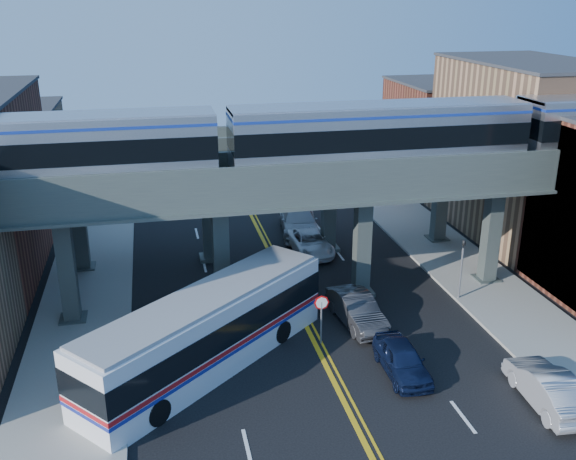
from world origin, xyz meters
name	(u,v)px	position (x,y,z in m)	size (l,w,h in m)	color
ground	(331,377)	(0.00, 0.00, 0.00)	(120.00, 120.00, 0.00)	black
sidewalk_west	(86,302)	(-11.50, 10.00, 0.08)	(5.00, 70.00, 0.16)	gray
sidewalk_east	(463,268)	(11.50, 10.00, 0.08)	(5.00, 70.00, 0.16)	gray
building_west_c	(8,160)	(-18.50, 29.00, 4.00)	(8.00, 10.00, 8.00)	#A37454
building_east_b	(523,150)	(18.50, 16.00, 6.00)	(8.00, 14.00, 12.00)	#A37454
building_east_c	(442,134)	(18.50, 29.00, 4.50)	(8.00, 10.00, 9.00)	brown
mural_panel	(576,227)	(14.55, 4.00, 4.75)	(0.10, 9.50, 9.50)	teal
elevated_viaduct_near	(293,191)	(0.00, 8.00, 6.47)	(52.00, 3.60, 7.40)	#3F4946
elevated_viaduct_far	(269,160)	(0.00, 15.00, 6.47)	(52.00, 3.60, 7.40)	#3F4946
transit_train	(379,134)	(4.68, 8.00, 9.36)	(49.49, 3.10, 3.62)	black
stop_sign	(321,312)	(0.30, 3.00, 1.76)	(0.76, 0.09, 2.63)	slate
traffic_signal	(462,263)	(9.20, 6.00, 2.30)	(0.15, 0.18, 4.10)	slate
transit_bus	(207,332)	(-5.38, 2.09, 1.81)	(12.34, 11.27, 3.53)	white
car_lane_a	(402,359)	(3.21, -0.40, 0.73)	(1.73, 4.31, 1.47)	#0D1633
car_lane_b	(357,310)	(2.67, 4.58, 0.80)	(1.70, 4.88, 1.61)	#29292B
car_lane_c	(310,243)	(2.68, 14.77, 0.70)	(2.34, 5.07, 1.41)	white
car_lane_d	(299,221)	(2.79, 18.57, 0.92)	(2.59, 6.37, 1.85)	#A3A3A7
car_parked_curb	(548,387)	(8.34, -3.89, 0.81)	(1.71, 4.91, 1.62)	#9F9FA4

